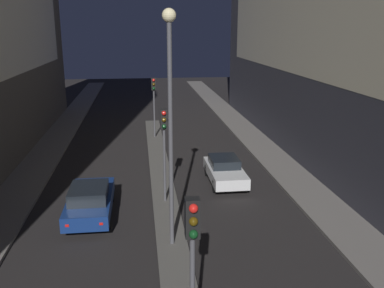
# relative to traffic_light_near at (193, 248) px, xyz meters

# --- Properties ---
(median_strip) EXTENTS (1.18, 31.67, 0.15)m
(median_strip) POSITION_rel_traffic_light_near_xyz_m (0.00, 12.46, -3.30)
(median_strip) COLOR #56544F
(median_strip) RESTS_ON ground
(traffic_light_near) EXTENTS (0.32, 0.42, 4.38)m
(traffic_light_near) POSITION_rel_traffic_light_near_xyz_m (0.00, 0.00, 0.00)
(traffic_light_near) COLOR #4C4C51
(traffic_light_near) RESTS_ON median_strip
(traffic_light_mid) EXTENTS (0.32, 0.42, 4.38)m
(traffic_light_mid) POSITION_rel_traffic_light_near_xyz_m (0.00, 10.33, 0.00)
(traffic_light_mid) COLOR #4C4C51
(traffic_light_mid) RESTS_ON median_strip
(traffic_light_far) EXTENTS (0.32, 0.42, 4.38)m
(traffic_light_far) POSITION_rel_traffic_light_near_xyz_m (0.00, 22.52, 0.00)
(traffic_light_far) COLOR #4C4C51
(traffic_light_far) RESTS_ON median_strip
(street_lamp) EXTENTS (0.47, 0.47, 8.52)m
(street_lamp) POSITION_rel_traffic_light_near_xyz_m (0.00, 6.22, 2.26)
(street_lamp) COLOR #4C4C51
(street_lamp) RESTS_ON median_strip
(car_left_lane) EXTENTS (1.86, 4.61, 1.47)m
(car_left_lane) POSITION_rel_traffic_light_near_xyz_m (-3.34, 9.37, -2.62)
(car_left_lane) COLOR navy
(car_left_lane) RESTS_ON ground
(car_right_lane) EXTENTS (1.72, 4.09, 1.34)m
(car_right_lane) POSITION_rel_traffic_light_near_xyz_m (3.34, 12.78, -2.68)
(car_right_lane) COLOR silver
(car_right_lane) RESTS_ON ground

